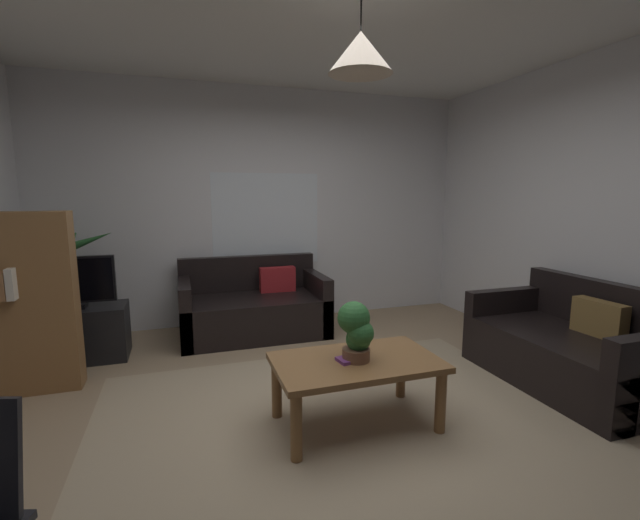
% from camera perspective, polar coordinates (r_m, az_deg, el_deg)
% --- Properties ---
extents(floor, '(4.96, 4.82, 0.02)m').
position_cam_1_polar(floor, '(3.20, 1.78, -19.93)').
color(floor, '#9E8466').
rests_on(floor, ground).
extents(rug, '(3.22, 2.65, 0.01)m').
position_cam_1_polar(rug, '(3.03, 3.16, -21.41)').
color(rug, tan).
rests_on(rug, ground).
extents(wall_back, '(5.08, 0.06, 2.74)m').
position_cam_1_polar(wall_back, '(5.17, -7.47, 7.03)').
color(wall_back, silver).
rests_on(wall_back, ground).
extents(wall_right, '(0.06, 4.82, 2.74)m').
position_cam_1_polar(wall_right, '(4.36, 34.78, 5.20)').
color(wall_right, silver).
rests_on(wall_right, ground).
extents(window_pane, '(1.27, 0.01, 1.08)m').
position_cam_1_polar(window_pane, '(5.15, -7.15, 5.42)').
color(window_pane, white).
extents(couch_under_window, '(1.54, 0.86, 0.82)m').
position_cam_1_polar(couch_under_window, '(4.78, -8.80, -6.50)').
color(couch_under_window, black).
rests_on(couch_under_window, ground).
extents(couch_right_side, '(0.86, 1.48, 0.82)m').
position_cam_1_polar(couch_right_side, '(4.07, 30.34, -10.40)').
color(couch_right_side, black).
rests_on(couch_right_side, ground).
extents(coffee_table, '(1.08, 0.64, 0.46)m').
position_cam_1_polar(coffee_table, '(2.91, 4.85, -14.37)').
color(coffee_table, olive).
rests_on(coffee_table, ground).
extents(book_on_table_0, '(0.16, 0.14, 0.02)m').
position_cam_1_polar(book_on_table_0, '(2.85, 3.90, -13.09)').
color(book_on_table_0, '#72387F').
rests_on(book_on_table_0, coffee_table).
extents(remote_on_table_0, '(0.10, 0.17, 0.02)m').
position_cam_1_polar(remote_on_table_0, '(2.97, 5.82, -12.20)').
color(remote_on_table_0, black).
rests_on(remote_on_table_0, coffee_table).
extents(potted_plant_on_table, '(0.22, 0.24, 0.39)m').
position_cam_1_polar(potted_plant_on_table, '(2.81, 4.89, -9.28)').
color(potted_plant_on_table, brown).
rests_on(potted_plant_on_table, coffee_table).
extents(tv_stand, '(0.90, 0.44, 0.50)m').
position_cam_1_polar(tv_stand, '(4.59, -29.84, -8.57)').
color(tv_stand, black).
rests_on(tv_stand, ground).
extents(tv, '(0.75, 0.16, 0.47)m').
position_cam_1_polar(tv, '(4.45, -30.38, -2.58)').
color(tv, black).
rests_on(tv, tv_stand).
extents(potted_palm_corner, '(0.88, 0.78, 1.27)m').
position_cam_1_polar(potted_palm_corner, '(4.95, -30.48, -3.91)').
color(potted_palm_corner, '#B77051').
rests_on(potted_palm_corner, ground).
extents(bookshelf_corner, '(0.70, 0.31, 1.40)m').
position_cam_1_polar(bookshelf_corner, '(3.96, -34.70, -4.77)').
color(bookshelf_corner, olive).
rests_on(bookshelf_corner, ground).
extents(pendant_lamp, '(0.39, 0.39, 0.51)m').
position_cam_1_polar(pendant_lamp, '(2.80, 5.43, 25.82)').
color(pendant_lamp, black).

